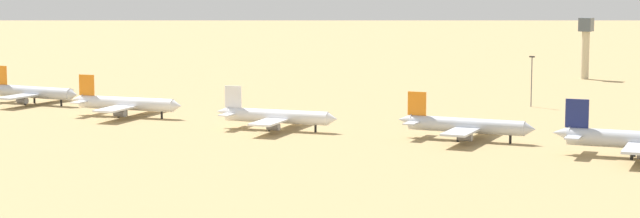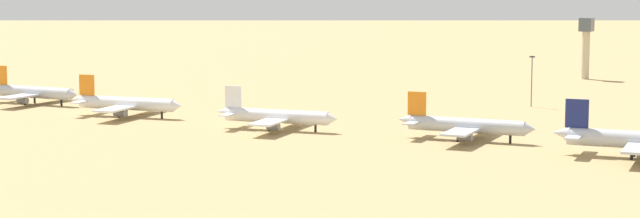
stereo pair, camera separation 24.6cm
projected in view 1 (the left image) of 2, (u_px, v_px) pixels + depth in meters
The scene contains 8 objects.
ground at pixel (279, 129), 310.68m from camera, with size 4000.00×4000.00×0.00m, color tan.
parked_jet_orange_0 at pixel (32, 92), 367.78m from camera, with size 38.01×32.02×12.55m.
parked_jet_orange_1 at pixel (125, 104), 335.82m from camera, with size 38.06×32.50×12.62m.
parked_jet_white_2 at pixel (276, 116), 307.46m from camera, with size 36.58×31.22×12.12m.
parked_jet_orange_3 at pixel (465, 125), 288.60m from camera, with size 37.63×31.87×12.43m.
parked_jet_navy_4 at pixel (639, 140), 260.95m from camera, with size 41.33×35.13×13.66m.
control_tower at pixel (586, 42), 453.30m from camera, with size 5.20×5.20×25.40m.
light_pole_mid at pixel (532, 78), 360.81m from camera, with size 1.80×0.50×16.80m.
Camera 1 is at (166.07, -259.13, 44.35)m, focal length 61.52 mm.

